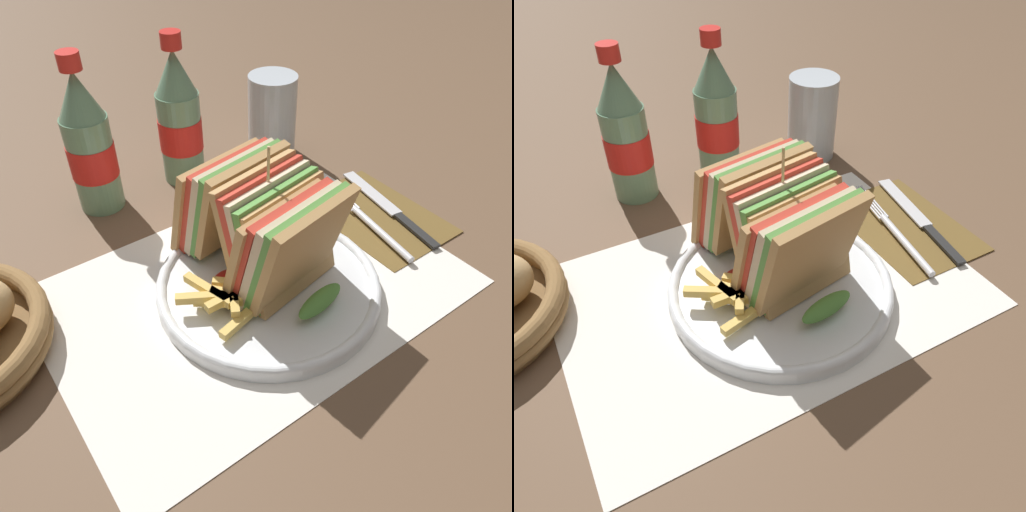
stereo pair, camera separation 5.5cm
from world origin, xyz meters
TOP-DOWN VIEW (x-y plane):
  - ground_plane at (0.00, 0.00)m, footprint 4.00×4.00m
  - placemat at (-0.01, 0.02)m, footprint 0.46×0.31m
  - plate_main at (-0.00, 0.01)m, footprint 0.25×0.25m
  - club_sandwich at (0.01, 0.03)m, footprint 0.13×0.22m
  - fries_pile at (-0.05, 0.00)m, footprint 0.11×0.09m
  - ketchup_blob at (-0.04, 0.02)m, footprint 0.04×0.04m
  - napkin at (0.20, 0.04)m, footprint 0.13×0.18m
  - fork at (0.18, 0.02)m, footprint 0.04×0.20m
  - knife at (0.23, 0.03)m, footprint 0.05×0.19m
  - coke_bottle_near at (-0.08, 0.28)m, footprint 0.06×0.06m
  - coke_bottle_far at (0.05, 0.27)m, footprint 0.06×0.06m
  - glass_near at (0.20, 0.26)m, footprint 0.07×0.07m

SIDE VIEW (x-z plane):
  - ground_plane at x=0.00m, z-range 0.00..0.00m
  - placemat at x=-0.01m, z-range 0.00..0.00m
  - napkin at x=0.20m, z-range 0.00..0.00m
  - knife at x=0.23m, z-range 0.00..0.01m
  - fork at x=0.18m, z-range 0.00..0.01m
  - plate_main at x=0.00m, z-range 0.00..0.02m
  - ketchup_blob at x=-0.04m, z-range 0.02..0.04m
  - fries_pile at x=-0.05m, z-range 0.02..0.04m
  - glass_near at x=0.20m, z-range 0.00..0.12m
  - club_sandwich at x=0.01m, z-range 0.00..0.15m
  - coke_bottle_near at x=-0.08m, z-range -0.01..0.19m
  - coke_bottle_far at x=0.05m, z-range -0.01..0.19m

